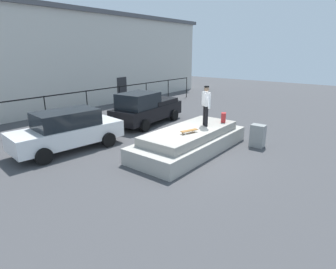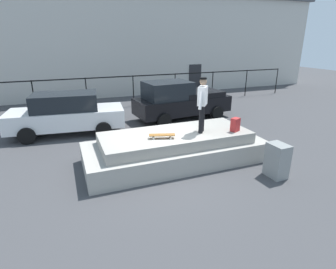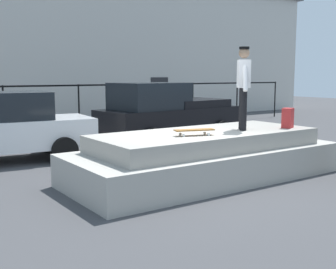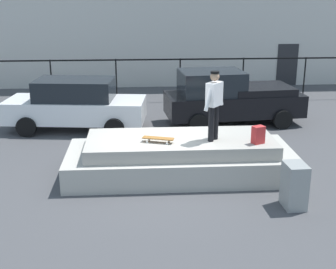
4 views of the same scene
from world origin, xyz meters
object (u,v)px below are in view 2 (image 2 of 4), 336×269
at_px(skateboard, 162,135).
at_px(car_black_pickup_mid, 180,100).
at_px(utility_box, 277,161).
at_px(skateboarder, 202,101).
at_px(car_white_sedan_near, 67,113).
at_px(backpack, 235,125).

bearing_deg(skateboard, car_black_pickup_mid, 60.66).
relative_size(car_black_pickup_mid, utility_box, 4.87).
xyz_separation_m(skateboarder, utility_box, (1.51, -1.80, -1.48)).
height_order(skateboarder, car_white_sedan_near, skateboarder).
bearing_deg(car_black_pickup_mid, car_white_sedan_near, -176.09).
bearing_deg(car_black_pickup_mid, utility_box, -88.73).
relative_size(skateboarder, backpack, 3.97).
bearing_deg(car_black_pickup_mid, skateboard, -119.34).
height_order(car_white_sedan_near, utility_box, car_white_sedan_near).
bearing_deg(utility_box, car_black_pickup_mid, 88.99).
relative_size(skateboard, car_black_pickup_mid, 0.16).
relative_size(backpack, car_black_pickup_mid, 0.09).
bearing_deg(backpack, car_white_sedan_near, -67.82).
distance_m(skateboard, backpack, 2.42).
height_order(backpack, car_black_pickup_mid, car_black_pickup_mid).
bearing_deg(utility_box, car_white_sedan_near, 128.88).
xyz_separation_m(car_white_sedan_near, utility_box, (5.41, -6.19, -0.37)).
bearing_deg(backpack, car_black_pickup_mid, -117.80).
bearing_deg(car_white_sedan_near, skateboarder, -48.32).
distance_m(skateboarder, backpack, 1.35).
bearing_deg(skateboarder, car_black_pickup_mid, 74.03).
bearing_deg(car_white_sedan_near, backpack, -43.55).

